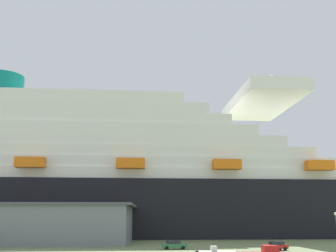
{
  "coord_description": "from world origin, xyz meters",
  "views": [
    {
      "loc": [
        0.87,
        -72.72,
        6.0
      ],
      "look_at": [
        8.85,
        34.45,
        29.97
      ],
      "focal_mm": 43.99,
      "sensor_mm": 36.0,
      "label": 1
    }
  ],
  "objects": [
    {
      "name": "parked_car_red_hatchback",
      "position": [
        26.99,
        5.67,
        0.83
      ],
      "size": [
        4.6,
        2.68,
        1.58
      ],
      "color": "red",
      "rests_on": "ground_plane"
    },
    {
      "name": "terminal_building",
      "position": [
        -29.99,
        32.19,
        4.65
      ],
      "size": [
        61.76,
        29.71,
        9.25
      ],
      "color": "slate",
      "rests_on": "ground_plane"
    },
    {
      "name": "cruise_ship",
      "position": [
        -16.18,
        62.12,
        17.3
      ],
      "size": [
        236.99,
        43.05,
        63.26
      ],
      "color": "black",
      "rests_on": "ground_plane"
    },
    {
      "name": "parked_car_green_wagon",
      "position": [
        8.22,
        9.94,
        0.83
      ],
      "size": [
        4.86,
        2.22,
        1.58
      ],
      "color": "#2D723F",
      "rests_on": "ground_plane"
    },
    {
      "name": "ground_plane",
      "position": [
        0.0,
        30.0,
        0.0
      ],
      "size": [
        600.0,
        600.0,
        0.0
      ],
      "primitive_type": "plane",
      "color": "#66754C"
    }
  ]
}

